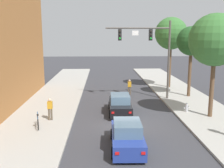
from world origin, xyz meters
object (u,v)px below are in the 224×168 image
Objects in this scene: bicycle_leaning at (38,122)px; street_tree_nearest at (215,40)px; fire_hydrant at (187,107)px; pedestrian_crossing_road at (129,86)px; pedestrian_sidewalk_left_walker at (50,108)px; car_following_blue at (127,136)px; traffic_signal_mast at (151,46)px; street_tree_second at (191,42)px; car_lead_black at (120,105)px; street_tree_third at (171,34)px.

street_tree_nearest reaches higher than bicycle_leaning.
street_tree_nearest is at bearing -42.80° from fire_hydrant.
bicycle_leaning is at bearing -164.17° from fire_hydrant.
pedestrian_sidewalk_left_walker is at bearing -127.92° from pedestrian_crossing_road.
fire_hydrant is at bearing 137.20° from street_tree_nearest.
car_following_blue is 10.08m from street_tree_nearest.
street_tree_second is (4.14, 0.87, 0.35)m from traffic_signal_mast.
street_tree_second is at bearing 57.91° from car_following_blue.
car_following_blue is (-0.07, -6.72, 0.00)m from car_lead_black.
traffic_signal_mast is 0.91× the size of street_tree_third.
street_tree_nearest is (6.91, 5.16, 5.22)m from car_following_blue.
bicycle_leaning is (-5.75, 3.28, -0.18)m from car_following_blue.
car_lead_black is 10.34m from street_tree_second.
pedestrian_sidewalk_left_walker is at bearing -178.19° from street_tree_nearest.
car_lead_black is 5.63m from pedestrian_sidewalk_left_walker.
fire_hydrant is 5.76m from street_tree_nearest.
car_following_blue is at bearing -90.59° from car_lead_black.
pedestrian_crossing_road is 7.75m from street_tree_second.
traffic_signal_mast is 0.97× the size of street_tree_nearest.
car_lead_black reaches higher than bicycle_leaning.
street_tree_second reaches higher than pedestrian_sidewalk_left_walker.
bicycle_leaning is (-5.82, -3.44, -0.18)m from car_lead_black.
street_tree_second is at bearing 33.21° from bicycle_leaning.
car_lead_black reaches higher than fire_hydrant.
street_tree_third reaches higher than fire_hydrant.
car_lead_black is at bearing 30.59° from bicycle_leaning.
car_lead_black is 5.92× the size of fire_hydrant.
street_tree_third is (11.88, 11.88, 5.39)m from pedestrian_sidewalk_left_walker.
car_following_blue is at bearing -96.62° from pedestrian_crossing_road.
pedestrian_sidewalk_left_walker reaches higher than bicycle_leaning.
pedestrian_crossing_road reaches higher than car_lead_black.
car_following_blue is 0.52× the size of street_tree_third.
bicycle_leaning is 0.22× the size of street_tree_nearest.
bicycle_leaning is at bearing -139.39° from traffic_signal_mast.
car_lead_black is 2.60× the size of pedestrian_crossing_road.
pedestrian_sidewalk_left_walker reaches higher than car_following_blue.
car_lead_black is at bearing 89.41° from car_following_blue.
pedestrian_crossing_road is at bearing 126.80° from traffic_signal_mast.
traffic_signal_mast is at bearing 115.04° from fire_hydrant.
pedestrian_crossing_road is 0.23× the size of street_tree_second.
street_tree_third reaches higher than car_following_blue.
pedestrian_sidewalk_left_walker is at bearing 69.97° from bicycle_leaning.
bicycle_leaning is (-9.10, -7.80, -4.78)m from traffic_signal_mast.
pedestrian_crossing_road is (1.56, 13.47, 0.19)m from car_following_blue.
car_following_blue is at bearing -143.24° from street_tree_nearest.
street_tree_second is (5.93, -1.52, 4.76)m from pedestrian_crossing_road.
street_tree_second is (1.99, 5.48, 5.16)m from fire_hydrant.
street_tree_third is at bearing 56.42° from car_lead_black.
street_tree_nearest is 1.10× the size of street_tree_second.
pedestrian_crossing_road is at bearing 83.38° from car_following_blue.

